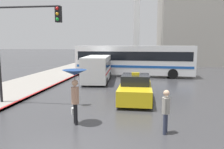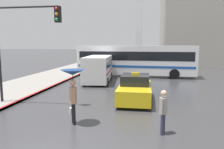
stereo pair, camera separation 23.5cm
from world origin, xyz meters
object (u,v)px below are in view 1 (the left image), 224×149
object	(u,v)px
pedestrian_with_umbrella	(75,82)
ambulance_van	(97,68)
taxi	(135,89)
traffic_light	(23,34)
pedestrian_man	(166,108)
city_bus	(134,59)

from	to	relation	value
pedestrian_with_umbrella	ambulance_van	bearing A→B (deg)	-22.96
taxi	traffic_light	bearing A→B (deg)	16.70
pedestrian_with_umbrella	traffic_light	bearing A→B (deg)	25.99
taxi	pedestrian_man	size ratio (longest dim) A/B	2.47
pedestrian_with_umbrella	traffic_light	world-z (taller)	traffic_light
city_bus	pedestrian_man	distance (m)	15.04
city_bus	traffic_light	xyz separation A→B (m)	(-5.33, -12.05, 2.07)
city_bus	ambulance_van	bearing A→B (deg)	146.79
pedestrian_man	city_bus	bearing A→B (deg)	-155.52
pedestrian_with_umbrella	pedestrian_man	distance (m)	3.70
ambulance_van	pedestrian_man	world-z (taller)	ambulance_van
taxi	city_bus	distance (m)	10.37
city_bus	pedestrian_man	xyz separation A→B (m)	(1.75, -14.92, -0.80)
city_bus	pedestrian_with_umbrella	bearing A→B (deg)	176.95
ambulance_van	city_bus	xyz separation A→B (m)	(3.07, 4.02, 0.50)
ambulance_van	taxi	bearing A→B (deg)	115.38
city_bus	taxi	bearing A→B (deg)	-173.10
pedestrian_with_umbrella	traffic_light	size ratio (longest dim) A/B	0.41
city_bus	pedestrian_with_umbrella	size ratio (longest dim) A/B	5.37
ambulance_van	traffic_light	world-z (taller)	traffic_light
pedestrian_with_umbrella	pedestrian_man	world-z (taller)	pedestrian_with_umbrella
pedestrian_man	traffic_light	size ratio (longest dim) A/B	0.30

